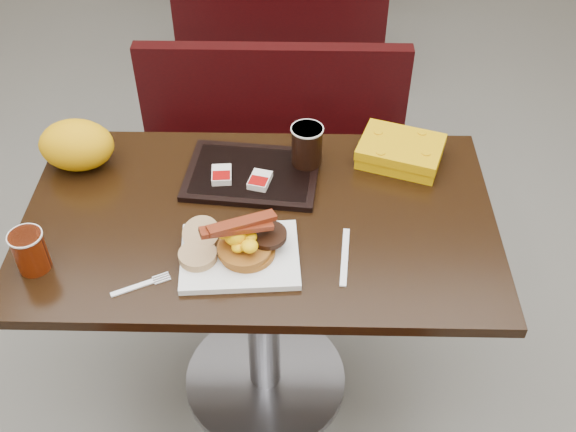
{
  "coord_description": "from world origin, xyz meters",
  "views": [
    {
      "loc": [
        0.1,
        -1.27,
        1.94
      ],
      "look_at": [
        0.08,
        -0.08,
        0.82
      ],
      "focal_mm": 42.77,
      "sensor_mm": 36.0,
      "label": 1
    }
  ],
  "objects_px": {
    "platter": "(240,256)",
    "coffee_cup_near": "(30,251)",
    "fork": "(132,288)",
    "clamshell": "(400,151)",
    "pancake_stack": "(247,249)",
    "bench_far_s": "(281,10)",
    "bench_near_n": "(272,162)",
    "tray": "(252,174)",
    "hashbrown_sleeve_right": "(260,180)",
    "knife": "(345,257)",
    "hashbrown_sleeve_left": "(222,175)",
    "paper_bag": "(77,145)",
    "table_near": "(263,309)",
    "coffee_cup_far": "(307,145)"
  },
  "relations": [
    {
      "from": "platter",
      "to": "coffee_cup_near",
      "type": "xyz_separation_m",
      "value": [
        -0.48,
        -0.04,
        0.04
      ]
    },
    {
      "from": "knife",
      "to": "tray",
      "type": "xyz_separation_m",
      "value": [
        -0.24,
        0.29,
        0.01
      ]
    },
    {
      "from": "platter",
      "to": "clamshell",
      "type": "bearing_deg",
      "value": 38.35
    },
    {
      "from": "bench_near_n",
      "to": "hashbrown_sleeve_right",
      "type": "bearing_deg",
      "value": -90.26
    },
    {
      "from": "bench_far_s",
      "to": "coffee_cup_near",
      "type": "bearing_deg",
      "value": -103.92
    },
    {
      "from": "platter",
      "to": "tray",
      "type": "height_order",
      "value": "same"
    },
    {
      "from": "hashbrown_sleeve_left",
      "to": "clamshell",
      "type": "relative_size",
      "value": 0.32
    },
    {
      "from": "bench_far_s",
      "to": "coffee_cup_far",
      "type": "xyz_separation_m",
      "value": [
        0.12,
        -1.7,
        0.46
      ]
    },
    {
      "from": "paper_bag",
      "to": "hashbrown_sleeve_right",
      "type": "bearing_deg",
      "value": -9.7
    },
    {
      "from": "bench_far_s",
      "to": "coffee_cup_near",
      "type": "distance_m",
      "value": 2.2
    },
    {
      "from": "pancake_stack",
      "to": "fork",
      "type": "xyz_separation_m",
      "value": [
        -0.26,
        -0.1,
        -0.03
      ]
    },
    {
      "from": "bench_far_s",
      "to": "coffee_cup_near",
      "type": "height_order",
      "value": "coffee_cup_near"
    },
    {
      "from": "table_near",
      "to": "fork",
      "type": "distance_m",
      "value": 0.53
    },
    {
      "from": "bench_far_s",
      "to": "fork",
      "type": "bearing_deg",
      "value": -97.35
    },
    {
      "from": "hashbrown_sleeve_left",
      "to": "hashbrown_sleeve_right",
      "type": "bearing_deg",
      "value": -15.7
    },
    {
      "from": "tray",
      "to": "clamshell",
      "type": "xyz_separation_m",
      "value": [
        0.41,
        0.08,
        0.02
      ]
    },
    {
      "from": "table_near",
      "to": "paper_bag",
      "type": "relative_size",
      "value": 5.98
    },
    {
      "from": "platter",
      "to": "coffee_cup_near",
      "type": "bearing_deg",
      "value": -179.94
    },
    {
      "from": "coffee_cup_near",
      "to": "fork",
      "type": "bearing_deg",
      "value": -14.66
    },
    {
      "from": "bench_far_s",
      "to": "hashbrown_sleeve_right",
      "type": "xyz_separation_m",
      "value": [
        -0.0,
        -1.79,
        0.42
      ]
    },
    {
      "from": "bench_far_s",
      "to": "clamshell",
      "type": "distance_m",
      "value": 1.76
    },
    {
      "from": "coffee_cup_near",
      "to": "knife",
      "type": "distance_m",
      "value": 0.73
    },
    {
      "from": "bench_far_s",
      "to": "tray",
      "type": "distance_m",
      "value": 1.79
    },
    {
      "from": "bench_near_n",
      "to": "tray",
      "type": "relative_size",
      "value": 2.84
    },
    {
      "from": "platter",
      "to": "tray",
      "type": "distance_m",
      "value": 0.3
    },
    {
      "from": "platter",
      "to": "hashbrown_sleeve_right",
      "type": "distance_m",
      "value": 0.26
    },
    {
      "from": "hashbrown_sleeve_left",
      "to": "coffee_cup_far",
      "type": "bearing_deg",
      "value": 12.79
    },
    {
      "from": "table_near",
      "to": "fork",
      "type": "relative_size",
      "value": 8.62
    },
    {
      "from": "bench_far_s",
      "to": "pancake_stack",
      "type": "xyz_separation_m",
      "value": [
        -0.02,
        -2.05,
        0.42
      ]
    },
    {
      "from": "paper_bag",
      "to": "hashbrown_sleeve_left",
      "type": "bearing_deg",
      "value": -9.32
    },
    {
      "from": "fork",
      "to": "hashbrown_sleeve_right",
      "type": "relative_size",
      "value": 2.0
    },
    {
      "from": "fork",
      "to": "clamshell",
      "type": "relative_size",
      "value": 0.63
    },
    {
      "from": "bench_near_n",
      "to": "bench_far_s",
      "type": "height_order",
      "value": "same"
    },
    {
      "from": "coffee_cup_near",
      "to": "clamshell",
      "type": "relative_size",
      "value": 0.48
    },
    {
      "from": "fork",
      "to": "knife",
      "type": "height_order",
      "value": "same"
    },
    {
      "from": "platter",
      "to": "coffee_cup_near",
      "type": "distance_m",
      "value": 0.48
    },
    {
      "from": "platter",
      "to": "hashbrown_sleeve_left",
      "type": "xyz_separation_m",
      "value": [
        -0.07,
        0.28,
        0.02
      ]
    },
    {
      "from": "coffee_cup_far",
      "to": "bench_far_s",
      "type": "bearing_deg",
      "value": 94.04
    },
    {
      "from": "hashbrown_sleeve_left",
      "to": "knife",
      "type": "bearing_deg",
      "value": -44.9
    },
    {
      "from": "bench_far_s",
      "to": "clamshell",
      "type": "height_order",
      "value": "clamshell"
    },
    {
      "from": "bench_near_n",
      "to": "coffee_cup_far",
      "type": "distance_m",
      "value": 0.69
    },
    {
      "from": "knife",
      "to": "platter",
      "type": "bearing_deg",
      "value": -83.03
    },
    {
      "from": "knife",
      "to": "hashbrown_sleeve_right",
      "type": "xyz_separation_m",
      "value": [
        -0.21,
        0.25,
        0.02
      ]
    },
    {
      "from": "coffee_cup_far",
      "to": "pancake_stack",
      "type": "bearing_deg",
      "value": -111.99
    },
    {
      "from": "hashbrown_sleeve_left",
      "to": "paper_bag",
      "type": "distance_m",
      "value": 0.4
    },
    {
      "from": "platter",
      "to": "coffee_cup_far",
      "type": "relative_size",
      "value": 2.47
    },
    {
      "from": "pancake_stack",
      "to": "bench_far_s",
      "type": "bearing_deg",
      "value": 89.45
    },
    {
      "from": "tray",
      "to": "bench_near_n",
      "type": "bearing_deg",
      "value": 92.96
    },
    {
      "from": "hashbrown_sleeve_left",
      "to": "coffee_cup_near",
      "type": "bearing_deg",
      "value": -147.05
    },
    {
      "from": "platter",
      "to": "paper_bag",
      "type": "height_order",
      "value": "paper_bag"
    }
  ]
}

